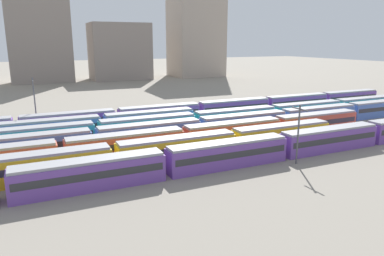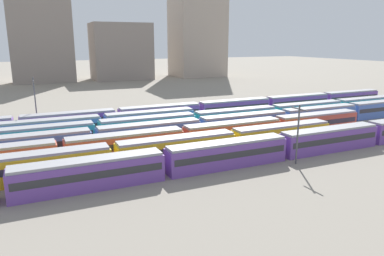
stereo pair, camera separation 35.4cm
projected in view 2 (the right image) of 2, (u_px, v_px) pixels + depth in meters
The scene contains 12 objects.
train_track_0 at pixel (227, 154), 50.50m from camera, with size 93.60×3.06×3.75m.
train_track_1 at pixel (113, 157), 49.10m from camera, with size 74.70×3.06×3.75m.
train_track_2 at pixel (183, 138), 58.75m from camera, with size 74.70×3.06×3.75m.
train_track_3 at pixel (200, 128), 65.56m from camera, with size 112.50×3.06×3.75m.
train_track_4 at pixel (194, 122), 70.71m from camera, with size 112.50×3.06×3.75m.
train_track_5 at pixel (50, 129), 64.75m from camera, with size 55.80×3.06×3.75m.
train_track_6 at pixel (199, 110), 82.32m from camera, with size 112.50×3.06×3.75m.
catenary_pole_0 at pixel (298, 131), 50.94m from camera, with size 0.24×3.20×8.65m.
catenary_pole_1 at pixel (35, 101), 70.61m from camera, with size 0.24×3.20×10.49m.
distant_building_2 at pixel (40, 27), 150.68m from camera, with size 25.00×12.39×46.05m, color gray.
distant_building_3 at pixel (121, 52), 166.63m from camera, with size 26.37×18.08×25.46m, color gray.
distant_building_4 at pixel (197, 23), 179.12m from camera, with size 23.95×21.27×52.46m, color #A89989.
Camera 2 is at (7.49, -41.89, 17.23)m, focal length 33.68 mm.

